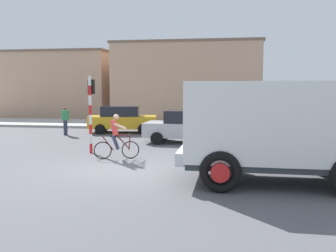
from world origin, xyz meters
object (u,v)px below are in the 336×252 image
(traffic_light_pole, at_px, (91,103))
(car_far_side, at_px, (329,124))
(truck_foreground, at_px, (278,125))
(pedestrian_near_kerb, at_px, (65,120))
(cyclist, at_px, (116,137))
(car_white_mid, at_px, (187,126))
(car_red_near, at_px, (122,119))

(traffic_light_pole, height_order, car_far_side, traffic_light_pole)
(truck_foreground, bearing_deg, pedestrian_near_kerb, 139.65)
(cyclist, bearing_deg, truck_foreground, -25.51)
(truck_foreground, distance_m, pedestrian_near_kerb, 13.88)
(traffic_light_pole, xyz_separation_m, car_far_side, (10.81, 5.56, -1.25))
(cyclist, distance_m, car_far_side, 11.53)
(car_white_mid, bearing_deg, cyclist, -116.31)
(truck_foreground, bearing_deg, traffic_light_pole, 151.59)
(car_white_mid, height_order, car_far_side, same)
(truck_foreground, distance_m, car_far_side, 10.13)
(car_far_side, xyz_separation_m, pedestrian_near_kerb, (-14.35, -0.39, 0.03))
(truck_foreground, distance_m, car_red_near, 13.17)
(car_red_near, height_order, pedestrian_near_kerb, pedestrian_near_kerb)
(cyclist, bearing_deg, pedestrian_near_kerb, 128.18)
(car_far_side, height_order, pedestrian_near_kerb, pedestrian_near_kerb)
(traffic_light_pole, height_order, pedestrian_near_kerb, traffic_light_pole)
(pedestrian_near_kerb, bearing_deg, car_red_near, 30.47)
(cyclist, xyz_separation_m, car_white_mid, (2.20, 4.46, -0.05))
(cyclist, distance_m, car_white_mid, 4.97)
(truck_foreground, xyz_separation_m, cyclist, (-5.61, 2.68, -0.80))
(cyclist, relative_size, car_white_mid, 0.42)
(car_white_mid, height_order, pedestrian_near_kerb, pedestrian_near_kerb)
(car_red_near, relative_size, pedestrian_near_kerb, 2.62)
(car_far_side, relative_size, pedestrian_near_kerb, 2.60)
(car_red_near, xyz_separation_m, car_far_side, (11.48, -1.30, 0.00))
(traffic_light_pole, distance_m, pedestrian_near_kerb, 6.38)
(car_far_side, bearing_deg, pedestrian_near_kerb, -178.46)
(traffic_light_pole, relative_size, pedestrian_near_kerb, 1.98)
(truck_foreground, xyz_separation_m, car_white_mid, (-3.40, 7.13, -0.85))
(truck_foreground, distance_m, cyclist, 6.27)
(truck_foreground, xyz_separation_m, car_far_side, (3.79, 9.36, -0.85))
(traffic_light_pole, relative_size, car_white_mid, 0.78)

